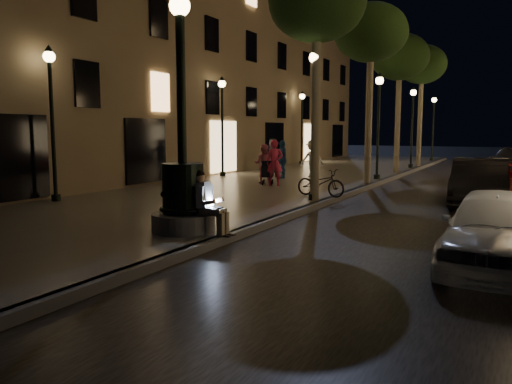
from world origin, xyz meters
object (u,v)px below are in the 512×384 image
Objects in this scene: tree_second at (371,34)px; fountain_lamppost at (183,186)px; tree_far at (422,65)px; pedestrian_blue at (282,159)px; lamp_curb_b at (379,112)px; pedestrian_white at (312,159)px; seated_man_laptop at (206,201)px; lamp_curb_d at (433,119)px; pedestrian_pink at (264,164)px; bicycle at (321,183)px; lamp_curb_a at (314,104)px; pedestrian_red at (275,163)px; car_third at (504,181)px; car_front at (497,229)px; car_second at (479,182)px; tree_third at (400,58)px; pedestrian_dark at (273,156)px; lamp_left_a at (51,104)px; lamp_left_c at (302,118)px; lamp_left_b at (222,113)px; tree_near at (317,4)px; stroller at (268,171)px; lamp_curb_c at (412,117)px.

fountain_lamppost is at bearing -93.81° from tree_second.
pedestrian_blue is at bearing -109.41° from tree_far.
lamp_curb_b is 2.73× the size of pedestrian_white.
fountain_lamppost is at bearing 180.00° from seated_man_laptop.
lamp_curb_d reaches higher than pedestrian_pink.
bicycle is (2.93, -6.62, -0.41)m from pedestrian_white.
lamp_curb_a is 4.86m from pedestrian_red.
fountain_lamppost reaches higher than lamp_curb_a.
bicycle is (-5.42, -4.20, 0.06)m from car_third.
car_front is at bearing -44.24° from lamp_curb_a.
seated_man_laptop is 0.29× the size of car_second.
tree_second is 7.99m from car_second.
tree_second reaches higher than lamp_curb_d.
car_front is (5.50, -17.36, -5.43)m from tree_third.
fountain_lamppost is 6.37m from lamp_curb_a.
car_second is 2.59× the size of pedestrian_dark.
lamp_left_a is 20.00m from lamp_left_c.
car_front is at bearing -42.03° from lamp_left_b.
tree_far reaches higher than lamp_curb_a.
lamp_left_a is 13.71m from car_second.
lamp_curb_b is 1.00× the size of lamp_curb_d.
tree_near is at bearing -162.21° from bicycle.
tree_second is at bearing -111.30° from pedestrian_dark.
bicycle is (-0.10, -7.06, -2.57)m from lamp_curb_b.
lamp_curb_d is 28.89m from lamp_left_a.
car_front is 8.43m from bicycle.
tree_far is at bearing 55.05° from stroller.
tree_far is 6.83× the size of stroller.
lamp_curb_d and lamp_left_a have the same top height.
lamp_left_c is (-7.18, -2.00, -3.20)m from tree_far.
tree_second is 18.26m from lamp_curb_d.
fountain_lamppost is at bearing 92.70° from pedestrian_pink.
fountain_lamppost is 7.00m from lamp_left_a.
lamp_curb_c is at bearing 90.00° from tree_third.
lamp_curb_c is at bearing 70.46° from lamp_left_a.
tree_far is at bearing 89.75° from lamp_curb_a.
lamp_curb_b is (-0.05, 8.00, -3.00)m from tree_near.
lamp_left_a reaches higher than car_second.
tree_third reaches higher than pedestrian_white.
tree_third is 10.32m from pedestrian_pink.
lamp_left_b reaches higher than car_front.
lamp_left_c is 4.38× the size of stroller.
car_third is 9.43m from pedestrian_blue.
lamp_curb_a is 1.00× the size of lamp_curb_d.
lamp_left_a reaches higher than pedestrian_red.
lamp_curb_b is 1.04× the size of car_second.
lamp_curb_a reaches higher than car_front.
pedestrian_white is (-7.70, 4.99, 0.32)m from car_second.
lamp_curb_d reaches higher than bicycle.
tree_third is 1.50× the size of lamp_curb_d.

